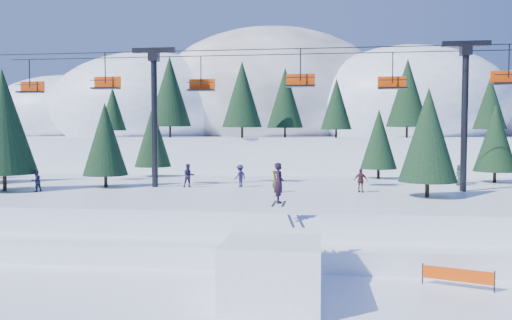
# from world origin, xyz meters

# --- Properties ---
(ground) EXTENTS (160.00, 160.00, 0.00)m
(ground) POSITION_xyz_m (0.00, 0.00, 0.00)
(ground) COLOR white
(ground) RESTS_ON ground
(mid_shelf) EXTENTS (70.00, 22.00, 2.50)m
(mid_shelf) POSITION_xyz_m (0.00, 18.00, 1.25)
(mid_shelf) COLOR white
(mid_shelf) RESTS_ON ground
(berm) EXTENTS (70.00, 6.00, 1.10)m
(berm) POSITION_xyz_m (0.00, 8.00, 0.55)
(berm) COLOR white
(berm) RESTS_ON ground
(mountain_ridge) EXTENTS (119.00, 61.07, 26.46)m
(mountain_ridge) POSITION_xyz_m (-5.10, 73.37, 9.64)
(mountain_ridge) COLOR white
(mountain_ridge) RESTS_ON ground
(jump_kicker) EXTENTS (3.63, 4.95, 5.26)m
(jump_kicker) POSITION_xyz_m (1.34, 1.32, 1.34)
(jump_kicker) COLOR white
(jump_kicker) RESTS_ON ground
(chairlift) EXTENTS (46.00, 3.21, 10.28)m
(chairlift) POSITION_xyz_m (0.87, 18.05, 9.32)
(chairlift) COLOR black
(chairlift) RESTS_ON mid_shelf
(conifer_stand) EXTENTS (62.65, 16.97, 10.09)m
(conifer_stand) POSITION_xyz_m (3.95, 18.90, 7.03)
(conifer_stand) COLOR black
(conifer_stand) RESTS_ON mid_shelf
(distant_skiers) EXTENTS (30.75, 8.74, 1.74)m
(distant_skiers) POSITION_xyz_m (-1.86, 17.89, 3.32)
(distant_skiers) COLOR #2B2149
(distant_skiers) RESTS_ON mid_shelf
(banner_near) EXTENTS (2.71, 0.96, 0.90)m
(banner_near) POSITION_xyz_m (8.87, 3.69, 0.54)
(banner_near) COLOR black
(banner_near) RESTS_ON ground
(banner_far) EXTENTS (2.84, 0.40, 0.90)m
(banner_far) POSITION_xyz_m (9.48, 5.34, 0.54)
(banner_far) COLOR black
(banner_far) RESTS_ON ground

